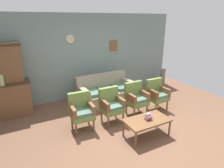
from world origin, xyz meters
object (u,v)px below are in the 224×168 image
at_px(armchair_near_cabinet, 157,93).
at_px(floor_vase_by_wall, 162,78).
at_px(armchair_near_couch_end, 81,110).
at_px(vase_on_cabinet, 1,80).
at_px(armchair_by_doorway, 136,97).
at_px(side_cabinet, 9,99).
at_px(floral_couch, 106,93).
at_px(coffee_table, 147,121).
at_px(book_stack_on_table, 148,117).
at_px(armchair_row_middle, 111,104).

distance_m(armchair_near_cabinet, floor_vase_by_wall, 2.17).
bearing_deg(armchair_near_couch_end, armchair_near_cabinet, -0.43).
height_order(vase_on_cabinet, armchair_by_doorway, vase_on_cabinet).
distance_m(side_cabinet, armchair_by_doorway, 3.44).
bearing_deg(floral_couch, armchair_near_cabinet, -44.51).
xyz_separation_m(coffee_table, book_stack_on_table, (0.02, -0.01, 0.11)).
bearing_deg(armchair_near_cabinet, vase_on_cabinet, 159.83).
xyz_separation_m(vase_on_cabinet, floral_couch, (2.75, -0.33, -0.75)).
height_order(coffee_table, book_stack_on_table, book_stack_on_table).
bearing_deg(armchair_near_couch_end, armchair_by_doorway, 0.95).
bearing_deg(armchair_by_doorway, book_stack_on_table, -110.07).
height_order(floral_couch, armchair_row_middle, same).
height_order(armchair_near_cabinet, floor_vase_by_wall, armchair_near_cabinet).
relative_size(armchair_near_couch_end, coffee_table, 0.90).
bearing_deg(armchair_by_doorway, floral_couch, 111.38).
xyz_separation_m(side_cabinet, vase_on_cabinet, (-0.09, -0.17, 0.61)).
xyz_separation_m(armchair_by_doorway, armchair_near_cabinet, (0.69, -0.04, 0.00)).
relative_size(vase_on_cabinet, book_stack_on_table, 1.88).
distance_m(armchair_row_middle, book_stack_on_table, 1.02).
height_order(armchair_row_middle, coffee_table, armchair_row_middle).
height_order(floral_couch, armchair_near_cabinet, same).
distance_m(vase_on_cabinet, floor_vase_by_wall, 5.47).
distance_m(armchair_row_middle, armchair_near_cabinet, 1.49).
xyz_separation_m(side_cabinet, coffee_table, (2.68, -2.54, -0.09)).
xyz_separation_m(side_cabinet, book_stack_on_table, (2.70, -2.54, 0.02)).
relative_size(armchair_row_middle, coffee_table, 0.90).
bearing_deg(side_cabinet, coffee_table, -43.41).
xyz_separation_m(floral_couch, floor_vase_by_wall, (2.67, 0.40, 0.01)).
bearing_deg(armchair_near_cabinet, floral_couch, 135.49).
relative_size(armchair_by_doorway, floor_vase_by_wall, 1.33).
relative_size(armchair_row_middle, floor_vase_by_wall, 1.33).
relative_size(vase_on_cabinet, floor_vase_by_wall, 0.42).
bearing_deg(floor_vase_by_wall, armchair_by_doorway, -147.45).
xyz_separation_m(armchair_near_couch_end, armchair_row_middle, (0.77, -0.04, 0.00)).
bearing_deg(armchair_row_middle, coffee_table, -66.05).
bearing_deg(coffee_table, book_stack_on_table, -13.26).
bearing_deg(floor_vase_by_wall, coffee_table, -137.41).
bearing_deg(book_stack_on_table, armchair_row_middle, 115.04).
xyz_separation_m(floral_couch, coffee_table, (0.02, -2.03, 0.05)).
relative_size(vase_on_cabinet, armchair_by_doorway, 0.32).
relative_size(side_cabinet, armchair_row_middle, 1.28).
height_order(armchair_near_couch_end, coffee_table, armchair_near_couch_end).
relative_size(armchair_row_middle, armchair_near_cabinet, 1.00).
bearing_deg(side_cabinet, floral_couch, -10.72).
relative_size(floral_couch, armchair_by_doorway, 1.96).
relative_size(armchair_near_couch_end, armchair_by_doorway, 1.00).
height_order(floral_couch, armchair_by_doorway, same).
height_order(side_cabinet, armchair_by_doorway, side_cabinet).
bearing_deg(coffee_table, side_cabinet, 136.59).
bearing_deg(armchair_by_doorway, floor_vase_by_wall, 32.55).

